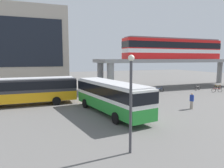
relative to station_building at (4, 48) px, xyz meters
name	(u,v)px	position (x,y,z in m)	size (l,w,h in m)	color
ground_plane	(97,99)	(13.19, -19.59, -7.52)	(120.00, 120.00, 0.00)	#605E5B
station_building	(4,48)	(0.00, 0.00, 0.00)	(23.11, 14.22, 15.03)	#B2A899
elevated_platform	(176,63)	(30.62, -13.53, -2.84)	(30.81, 6.78, 5.40)	gray
train	(174,49)	(30.07, -13.53, -0.15)	(20.10, 2.96, 3.84)	red
bus_main	(110,94)	(12.29, -27.21, -5.53)	(4.33, 11.31, 3.22)	#268C33
bus_secondary	(28,88)	(4.57, -20.11, -5.53)	(11.05, 2.81, 3.22)	orange
bicycle_orange	(218,87)	(36.00, -18.60, -7.16)	(1.79, 0.21, 1.04)	black
bicycle_blue	(159,90)	(24.47, -17.50, -7.16)	(1.79, 0.15, 1.04)	black
bicycle_red	(217,90)	(33.29, -20.90, -7.16)	(1.72, 0.61, 1.04)	black
bicycle_silver	(198,88)	(31.85, -18.17, -7.16)	(1.71, 0.65, 1.04)	black
pedestrian_walking_across	(192,101)	(21.28, -28.55, -6.67)	(0.45, 0.48, 1.79)	gray
lamp_post	(131,96)	(10.36, -35.78, -4.11)	(0.36, 0.36, 5.70)	#3F3F44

